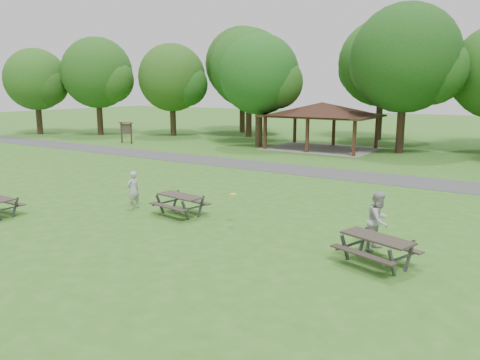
# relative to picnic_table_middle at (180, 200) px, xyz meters

# --- Properties ---
(ground) EXTENTS (160.00, 160.00, 0.00)m
(ground) POSITION_rel_picnic_table_middle_xyz_m (0.67, -2.25, -0.62)
(ground) COLOR #30671D
(ground) RESTS_ON ground
(asphalt_path) EXTENTS (120.00, 3.20, 0.02)m
(asphalt_path) POSITION_rel_picnic_table_middle_xyz_m (0.67, 11.75, -0.61)
(asphalt_path) COLOR #414143
(asphalt_path) RESTS_ON ground
(pavilion) EXTENTS (8.60, 7.01, 3.76)m
(pavilion) POSITION_rel_picnic_table_middle_xyz_m (-3.33, 21.75, 2.44)
(pavilion) COLOR #361C13
(pavilion) RESTS_ON ground
(notice_board) EXTENTS (1.60, 0.30, 1.88)m
(notice_board) POSITION_rel_picnic_table_middle_xyz_m (-19.33, 15.75, 0.69)
(notice_board) COLOR #331C12
(notice_board) RESTS_ON ground
(tree_row_a) EXTENTS (7.56, 7.20, 9.97)m
(tree_row_a) POSITION_rel_picnic_table_middle_xyz_m (-27.24, 19.78, 5.54)
(tree_row_a) COLOR #2F2014
(tree_row_a) RESTS_ON ground
(tree_row_b) EXTENTS (7.14, 6.80, 9.28)m
(tree_row_b) POSITION_rel_picnic_table_middle_xyz_m (-20.25, 23.28, 5.05)
(tree_row_b) COLOR #2F2014
(tree_row_b) RESTS_ON ground
(tree_row_c) EXTENTS (8.19, 7.80, 10.67)m
(tree_row_c) POSITION_rel_picnic_table_middle_xyz_m (-13.23, 26.78, 5.92)
(tree_row_c) COLOR #311F16
(tree_row_c) RESTS_ON ground
(tree_row_d) EXTENTS (6.93, 6.60, 9.27)m
(tree_row_d) POSITION_rel_picnic_table_middle_xyz_m (-8.25, 20.28, 5.15)
(tree_row_d) COLOR #332516
(tree_row_d) RESTS_ON ground
(tree_row_e) EXTENTS (8.40, 8.00, 11.02)m
(tree_row_e) POSITION_rel_picnic_table_middle_xyz_m (2.77, 22.78, 6.16)
(tree_row_e) COLOR black
(tree_row_e) RESTS_ON ground
(tree_deep_a) EXTENTS (8.40, 8.00, 11.38)m
(tree_deep_a) POSITION_rel_picnic_table_middle_xyz_m (-16.23, 30.28, 6.51)
(tree_deep_a) COLOR #332316
(tree_deep_a) RESTS_ON ground
(tree_deep_b) EXTENTS (8.40, 8.00, 11.13)m
(tree_deep_b) POSITION_rel_picnic_table_middle_xyz_m (-1.23, 30.78, 6.27)
(tree_deep_b) COLOR black
(tree_deep_b) RESTS_ON ground
(tree_flank_left) EXTENTS (6.72, 6.40, 8.93)m
(tree_flank_left) POSITION_rel_picnic_table_middle_xyz_m (-33.25, 16.78, 4.91)
(tree_flank_left) COLOR black
(tree_flank_left) RESTS_ON ground
(picnic_table_middle) EXTENTS (2.14, 1.81, 0.84)m
(picnic_table_middle) POSITION_rel_picnic_table_middle_xyz_m (0.00, 0.00, 0.00)
(picnic_table_middle) COLOR #322924
(picnic_table_middle) RESTS_ON ground
(picnic_table_far) EXTENTS (2.41, 2.16, 0.87)m
(picnic_table_far) POSITION_rel_picnic_table_middle_xyz_m (8.08, -1.10, 0.02)
(picnic_table_far) COLOR #2D2620
(picnic_table_far) RESTS_ON ground
(frisbee_in_flight) EXTENTS (0.34, 0.34, 0.02)m
(frisbee_in_flight) POSITION_rel_picnic_table_middle_xyz_m (2.50, 0.00, 0.55)
(frisbee_in_flight) COLOR yellow
(frisbee_in_flight) RESTS_ON ground
(frisbee_thrower) EXTENTS (0.45, 0.62, 1.57)m
(frisbee_thrower) POSITION_rel_picnic_table_middle_xyz_m (-2.30, -0.23, 0.17)
(frisbee_thrower) COLOR #AEAFB1
(frisbee_thrower) RESTS_ON ground
(frisbee_catcher) EXTENTS (0.84, 1.00, 1.86)m
(frisbee_catcher) POSITION_rel_picnic_table_middle_xyz_m (7.71, 0.25, 0.31)
(frisbee_catcher) COLOR #A9A9AC
(frisbee_catcher) RESTS_ON ground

